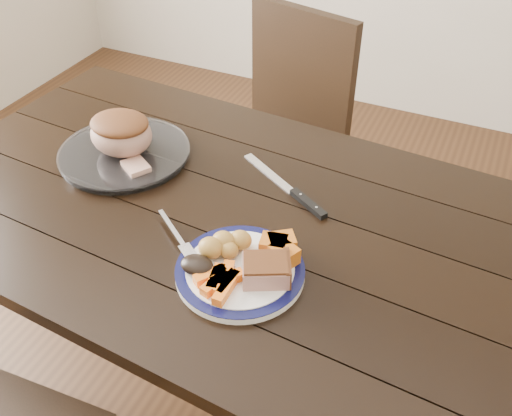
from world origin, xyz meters
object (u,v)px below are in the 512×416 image
at_px(chair_far, 281,129).
at_px(pork_slice, 266,271).
at_px(carving_knife, 298,195).
at_px(dining_table, 230,240).
at_px(fork, 178,237).
at_px(dinner_plate, 240,272).
at_px(roast_joint, 121,135).
at_px(serving_platter, 125,154).

height_order(chair_far, pork_slice, chair_far).
bearing_deg(carving_knife, dining_table, -107.50).
bearing_deg(chair_far, fork, 111.83).
bearing_deg(dining_table, pork_slice, -45.90).
bearing_deg(dining_table, dinner_plate, -56.72).
relative_size(chair_far, carving_knife, 3.26).
relative_size(pork_slice, roast_joint, 0.56).
relative_size(serving_platter, fork, 2.19).
relative_size(dinner_plate, roast_joint, 1.63).
bearing_deg(dining_table, chair_far, 102.84).
relative_size(dining_table, chair_far, 1.79).
relative_size(dining_table, roast_joint, 10.03).
height_order(dining_table, serving_platter, serving_platter).
xyz_separation_m(dining_table, serving_platter, (-0.35, 0.08, 0.10)).
distance_m(dinner_plate, serving_platter, 0.54).
relative_size(fork, roast_joint, 0.93).
xyz_separation_m(dining_table, roast_joint, (-0.35, 0.08, 0.16)).
distance_m(chair_far, dinner_plate, 0.98).
xyz_separation_m(pork_slice, carving_knife, (-0.05, 0.30, -0.03)).
distance_m(fork, roast_joint, 0.39).
distance_m(dinner_plate, roast_joint, 0.54).
relative_size(dining_table, dinner_plate, 6.17).
xyz_separation_m(fork, roast_joint, (-0.30, 0.23, 0.05)).
relative_size(chair_far, dinner_plate, 3.46).
relative_size(chair_far, fork, 6.04).
bearing_deg(chair_far, pork_slice, 124.69).
relative_size(dining_table, serving_platter, 4.92).
distance_m(dining_table, dinner_plate, 0.23).
relative_size(pork_slice, carving_knife, 0.32).
distance_m(dinner_plate, fork, 0.17).
height_order(pork_slice, carving_knife, pork_slice).
bearing_deg(serving_platter, chair_far, 74.13).
xyz_separation_m(dining_table, pork_slice, (0.18, -0.18, 0.13)).
xyz_separation_m(dinner_plate, serving_platter, (-0.47, 0.26, 0.00)).
bearing_deg(fork, roast_joint, 178.63).
height_order(pork_slice, roast_joint, roast_joint).
bearing_deg(pork_slice, dining_table, 134.10).
relative_size(dinner_plate, serving_platter, 0.80).
bearing_deg(dinner_plate, pork_slice, -4.76).
bearing_deg(serving_platter, carving_knife, 3.68).
height_order(serving_platter, fork, fork).
relative_size(dining_table, carving_knife, 5.81).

